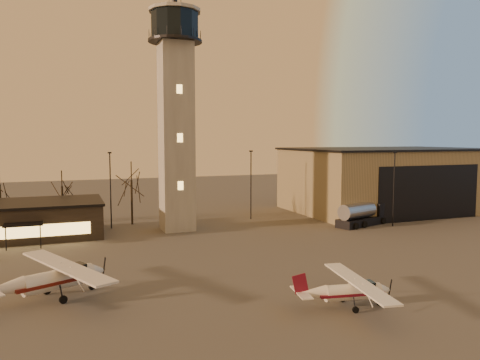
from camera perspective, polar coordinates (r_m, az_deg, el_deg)
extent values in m
plane|color=#42403D|center=(34.55, 4.18, -15.19)|extent=(220.00, 220.00, 0.00)
cube|color=gray|center=(60.91, -7.77, 5.13)|extent=(4.00, 4.00, 24.00)
cylinder|color=black|center=(62.10, -7.91, 16.41)|extent=(6.80, 6.80, 0.30)
cylinder|color=black|center=(62.49, -7.93, 18.07)|extent=(6.00, 6.00, 3.40)
cylinder|color=gray|center=(62.94, -7.96, 19.76)|extent=(6.60, 6.60, 0.40)
cube|color=#998764|center=(80.83, 17.31, -0.02)|extent=(30.00, 20.00, 10.00)
cube|color=black|center=(80.54, 17.41, 3.63)|extent=(30.60, 20.60, 0.30)
cube|color=black|center=(73.34, 22.11, -1.47)|extent=(18.00, 0.10, 8.00)
cube|color=black|center=(56.31, -24.90, -4.93)|extent=(4.00, 2.00, 0.20)
cylinder|color=black|center=(63.99, -15.50, -1.30)|extent=(0.16, 0.16, 10.00)
cube|color=black|center=(63.63, -15.61, 3.23)|extent=(0.50, 0.25, 0.18)
cylinder|color=black|center=(68.72, 1.34, -0.67)|extent=(0.16, 0.16, 10.00)
cube|color=black|center=(68.39, 1.35, 3.54)|extent=(0.50, 0.25, 0.18)
cylinder|color=black|center=(66.53, 18.24, -1.13)|extent=(0.16, 0.16, 10.00)
cube|color=black|center=(66.18, 18.36, 3.22)|extent=(0.50, 0.25, 0.18)
cylinder|color=black|center=(69.98, -20.81, -2.86)|extent=(0.28, 0.28, 5.25)
cylinder|color=black|center=(66.53, -13.05, -2.67)|extent=(0.28, 0.28, 6.16)
cylinder|color=black|center=(70.29, -5.96, -2.63)|extent=(0.28, 0.28, 4.97)
cylinder|color=black|center=(72.42, -27.16, -2.70)|extent=(0.28, 0.28, 5.60)
cylinder|color=silver|center=(35.01, 13.56, -13.13)|extent=(4.21, 1.82, 1.15)
cone|color=silver|center=(36.04, 17.11, -12.69)|extent=(0.97, 1.22, 1.10)
cone|color=silver|center=(33.88, 8.81, -13.44)|extent=(2.26, 1.32, 0.97)
cube|color=black|center=(35.26, 14.92, -12.35)|extent=(1.47, 1.14, 0.62)
cube|color=maroon|center=(34.96, 13.29, -13.23)|extent=(4.91, 1.98, 0.19)
cube|color=silver|center=(34.99, 14.26, -11.98)|extent=(2.95, 9.82, 0.12)
cube|color=silver|center=(33.60, 7.49, -13.43)|extent=(1.28, 3.01, 0.07)
cube|color=maroon|center=(33.38, 7.36, -12.43)|extent=(1.22, 0.28, 1.50)
cylinder|color=silver|center=(38.35, -21.22, -11.22)|extent=(5.39, 3.51, 1.48)
cone|color=silver|center=(39.62, -17.08, -10.56)|extent=(1.52, 1.71, 1.41)
cone|color=silver|center=(36.99, -26.84, -11.76)|extent=(3.01, 2.27, 1.25)
cube|color=black|center=(38.66, -19.67, -10.24)|extent=(2.05, 1.80, 0.80)
cube|color=#55120C|center=(38.28, -21.53, -11.35)|extent=(6.24, 3.93, 0.25)
cube|color=silver|center=(38.33, -20.47, -9.82)|extent=(6.72, 12.14, 0.16)
cube|color=black|center=(66.62, 14.70, -4.89)|extent=(8.97, 4.98, 1.12)
cube|color=black|center=(69.01, 16.34, -3.43)|extent=(2.65, 2.85, 1.83)
cube|color=black|center=(69.54, 16.68, -3.12)|extent=(0.69, 1.87, 1.02)
cylinder|color=#A5A4A9|center=(65.40, 14.09, -3.66)|extent=(6.07, 3.78, 2.13)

